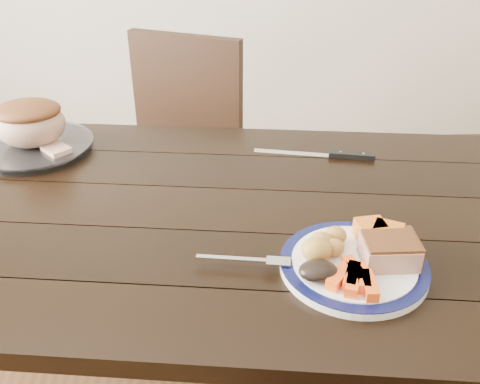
{
  "coord_description": "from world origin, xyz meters",
  "views": [
    {
      "loc": [
        0.03,
        -1.02,
        1.38
      ],
      "look_at": [
        0.08,
        -0.02,
        0.8
      ],
      "focal_mm": 40.0,
      "sensor_mm": 36.0,
      "label": 1
    }
  ],
  "objects_px": {
    "carving_knife": "(337,155)",
    "chair_far": "(176,155)",
    "pork_slice": "(389,252)",
    "serving_platter": "(35,148)",
    "roast_joint": "(30,124)",
    "fork": "(250,260)",
    "dinner_plate": "(353,266)",
    "dining_table": "(205,241)"
  },
  "relations": [
    {
      "from": "carving_knife",
      "to": "chair_far",
      "type": "bearing_deg",
      "value": 145.51
    },
    {
      "from": "chair_far",
      "to": "pork_slice",
      "type": "height_order",
      "value": "chair_far"
    },
    {
      "from": "serving_platter",
      "to": "roast_joint",
      "type": "distance_m",
      "value": 0.07
    },
    {
      "from": "chair_far",
      "to": "serving_platter",
      "type": "distance_m",
      "value": 0.59
    },
    {
      "from": "chair_far",
      "to": "fork",
      "type": "relative_size",
      "value": 5.22
    },
    {
      "from": "pork_slice",
      "to": "fork",
      "type": "xyz_separation_m",
      "value": [
        -0.26,
        0.02,
        -0.02
      ]
    },
    {
      "from": "chair_far",
      "to": "serving_platter",
      "type": "relative_size",
      "value": 3.06
    },
    {
      "from": "pork_slice",
      "to": "carving_knife",
      "type": "relative_size",
      "value": 0.31
    },
    {
      "from": "roast_joint",
      "to": "carving_knife",
      "type": "height_order",
      "value": "roast_joint"
    },
    {
      "from": "dinner_plate",
      "to": "carving_knife",
      "type": "xyz_separation_m",
      "value": [
        0.07,
        0.47,
        -0.0
      ]
    },
    {
      "from": "dinner_plate",
      "to": "serving_platter",
      "type": "bearing_deg",
      "value": 143.52
    },
    {
      "from": "pork_slice",
      "to": "serving_platter",
      "type": "bearing_deg",
      "value": 145.42
    },
    {
      "from": "dining_table",
      "to": "serving_platter",
      "type": "height_order",
      "value": "serving_platter"
    },
    {
      "from": "dining_table",
      "to": "carving_knife",
      "type": "distance_m",
      "value": 0.43
    },
    {
      "from": "serving_platter",
      "to": "dinner_plate",
      "type": "bearing_deg",
      "value": -36.48
    },
    {
      "from": "dining_table",
      "to": "serving_platter",
      "type": "bearing_deg",
      "value": 145.49
    },
    {
      "from": "fork",
      "to": "carving_knife",
      "type": "xyz_separation_m",
      "value": [
        0.26,
        0.46,
        -0.01
      ]
    },
    {
      "from": "chair_far",
      "to": "carving_knife",
      "type": "bearing_deg",
      "value": 156.63
    },
    {
      "from": "pork_slice",
      "to": "fork",
      "type": "bearing_deg",
      "value": 176.29
    },
    {
      "from": "carving_knife",
      "to": "serving_platter",
      "type": "bearing_deg",
      "value": -173.44
    },
    {
      "from": "fork",
      "to": "serving_platter",
      "type": "bearing_deg",
      "value": 144.06
    },
    {
      "from": "carving_knife",
      "to": "roast_joint",
      "type": "bearing_deg",
      "value": -173.44
    },
    {
      "from": "dining_table",
      "to": "fork",
      "type": "distance_m",
      "value": 0.26
    },
    {
      "from": "fork",
      "to": "roast_joint",
      "type": "xyz_separation_m",
      "value": [
        -0.55,
        0.54,
        0.06
      ]
    },
    {
      "from": "serving_platter",
      "to": "roast_joint",
      "type": "xyz_separation_m",
      "value": [
        0.0,
        0.0,
        0.07
      ]
    },
    {
      "from": "dining_table",
      "to": "chair_far",
      "type": "distance_m",
      "value": 0.75
    },
    {
      "from": "dining_table",
      "to": "carving_knife",
      "type": "relative_size",
      "value": 5.36
    },
    {
      "from": "pork_slice",
      "to": "roast_joint",
      "type": "height_order",
      "value": "roast_joint"
    },
    {
      "from": "pork_slice",
      "to": "carving_knife",
      "type": "height_order",
      "value": "pork_slice"
    },
    {
      "from": "dinner_plate",
      "to": "serving_platter",
      "type": "relative_size",
      "value": 0.91
    },
    {
      "from": "chair_far",
      "to": "dinner_plate",
      "type": "xyz_separation_m",
      "value": [
        0.4,
        -0.96,
        0.23
      ]
    },
    {
      "from": "dinner_plate",
      "to": "fork",
      "type": "height_order",
      "value": "fork"
    },
    {
      "from": "chair_far",
      "to": "roast_joint",
      "type": "height_order",
      "value": "chair_far"
    },
    {
      "from": "pork_slice",
      "to": "dinner_plate",
      "type": "bearing_deg",
      "value": 175.24
    },
    {
      "from": "carving_knife",
      "to": "pork_slice",
      "type": "bearing_deg",
      "value": -78.27
    },
    {
      "from": "fork",
      "to": "roast_joint",
      "type": "distance_m",
      "value": 0.77
    },
    {
      "from": "serving_platter",
      "to": "pork_slice",
      "type": "bearing_deg",
      "value": -34.58
    },
    {
      "from": "chair_far",
      "to": "serving_platter",
      "type": "height_order",
      "value": "chair_far"
    },
    {
      "from": "serving_platter",
      "to": "carving_knife",
      "type": "bearing_deg",
      "value": -5.61
    },
    {
      "from": "fork",
      "to": "chair_far",
      "type": "bearing_deg",
      "value": 110.64
    },
    {
      "from": "dining_table",
      "to": "pork_slice",
      "type": "relative_size",
      "value": 17.17
    },
    {
      "from": "chair_far",
      "to": "dinner_plate",
      "type": "distance_m",
      "value": 1.07
    }
  ]
}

